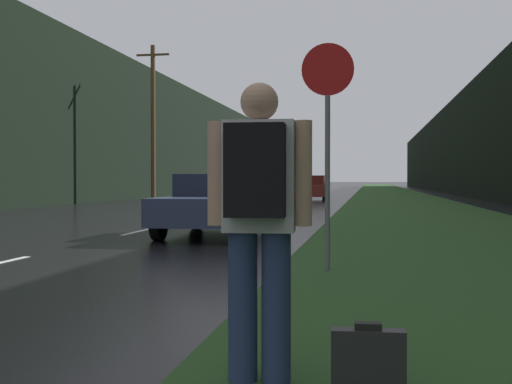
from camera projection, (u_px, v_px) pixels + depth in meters
grass_verge at (398, 199)px, 40.01m from camera, size 6.00×240.00×0.02m
lane_stripe_c at (145, 230)px, 15.77m from camera, size 0.12×3.00×0.01m
lane_stripe_d at (213, 215)px, 22.66m from camera, size 0.12×3.00×0.01m
lane_stripe_e at (250, 206)px, 29.55m from camera, size 0.12×3.00×0.01m
treeline_far_side at (177, 141)px, 52.81m from camera, size 2.00×140.00×8.81m
treeline_near_side at (473, 144)px, 48.72m from camera, size 2.00×140.00×7.95m
utility_pole_far at (153, 122)px, 33.98m from camera, size 1.80×0.24×8.35m
stop_sign at (328, 131)px, 8.61m from camera, size 0.70×0.07×3.08m
hitchhiker_with_backpack at (259, 212)px, 3.85m from camera, size 0.64×0.44×1.84m
suitcase at (368, 363)px, 3.67m from camera, size 0.43×0.14×0.43m
car_passing_near at (219, 203)px, 14.42m from camera, size 2.02×4.65×1.37m
car_passing_far at (312, 188)px, 37.42m from camera, size 1.88×4.39×1.47m
car_oncoming at (268, 187)px, 48.41m from camera, size 1.82×4.30×1.35m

